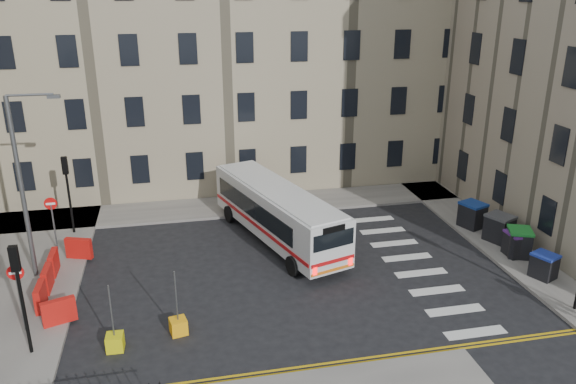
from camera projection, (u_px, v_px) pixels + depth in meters
name	position (u px, v px, depth m)	size (l,w,h in m)	color
ground	(329.00, 269.00, 25.79)	(120.00, 120.00, 0.00)	black
pavement_north	(188.00, 210.00, 32.49)	(36.00, 3.20, 0.15)	slate
pavement_east	(465.00, 219.00, 31.20)	(2.40, 26.00, 0.15)	slate
pavement_west	(7.00, 289.00, 23.95)	(6.00, 22.00, 0.15)	slate
terrace_north	(160.00, 47.00, 35.70)	(38.30, 10.80, 17.20)	gray
traffic_light_nw	(67.00, 183.00, 28.43)	(0.28, 0.22, 4.10)	black
traffic_light_sw	(19.00, 284.00, 18.79)	(0.28, 0.22, 4.10)	black
streetlamp	(21.00, 186.00, 23.60)	(0.50, 0.22, 8.14)	#595B5E
no_entry_north	(52.00, 213.00, 26.77)	(0.60, 0.08, 3.00)	#595B5E
no_entry_south	(18.00, 284.00, 20.34)	(0.60, 0.08, 3.00)	#595B5E
roadworks_barriers	(57.00, 278.00, 23.72)	(1.66, 6.26, 1.00)	red
bus	(277.00, 211.00, 28.22)	(5.25, 10.40, 2.77)	silver
wheelie_bin_a	(544.00, 266.00, 24.61)	(1.22, 1.28, 1.12)	black
wheelie_bin_b	(516.00, 244.00, 26.62)	(0.93, 1.07, 1.18)	black
wheelie_bin_c	(519.00, 242.00, 26.63)	(1.43, 1.52, 1.33)	black
wheelie_bin_d	(499.00, 228.00, 28.16)	(1.50, 1.58, 1.38)	black
wheelie_bin_e	(472.00, 215.00, 29.82)	(1.43, 1.52, 1.35)	black
bollard_yellow	(178.00, 326.00, 20.94)	(0.60, 0.60, 0.60)	#FCA70E
bollard_chevron	(115.00, 342.00, 20.00)	(0.60, 0.60, 0.60)	#D1CA0C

